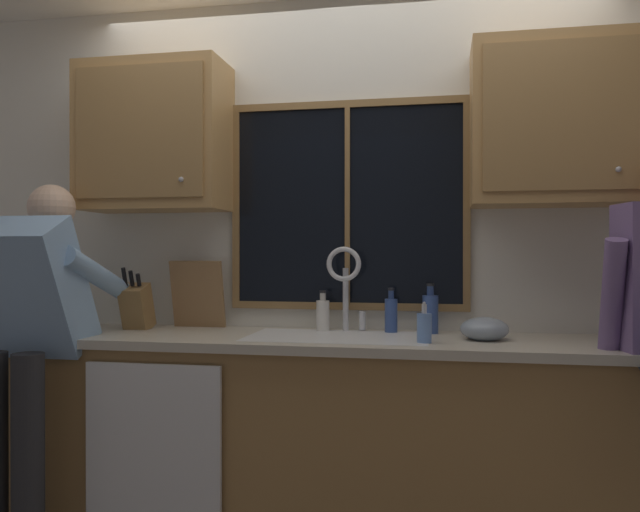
% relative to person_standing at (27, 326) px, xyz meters
% --- Properties ---
extents(back_wall, '(5.61, 0.12, 2.55)m').
position_rel_person_standing_xyz_m(back_wall, '(1.28, 0.70, 0.30)').
color(back_wall, silver).
rests_on(back_wall, floor).
extents(window_glass, '(1.10, 0.02, 0.95)m').
position_rel_person_standing_xyz_m(window_glass, '(1.30, 0.63, 0.55)').
color(window_glass, black).
extents(window_frame_top, '(1.17, 0.02, 0.04)m').
position_rel_person_standing_xyz_m(window_frame_top, '(1.30, 0.62, 1.04)').
color(window_frame_top, olive).
extents(window_frame_bottom, '(1.17, 0.02, 0.04)m').
position_rel_person_standing_xyz_m(window_frame_bottom, '(1.30, 0.62, 0.06)').
color(window_frame_bottom, olive).
extents(window_frame_left, '(0.03, 0.02, 0.95)m').
position_rel_person_standing_xyz_m(window_frame_left, '(0.73, 0.62, 0.55)').
color(window_frame_left, olive).
extents(window_frame_right, '(0.03, 0.02, 0.95)m').
position_rel_person_standing_xyz_m(window_frame_right, '(1.87, 0.62, 0.55)').
color(window_frame_right, olive).
extents(window_mullion_center, '(0.02, 0.02, 0.95)m').
position_rel_person_standing_xyz_m(window_mullion_center, '(1.30, 0.62, 0.55)').
color(window_mullion_center, olive).
extents(lower_cabinet_run, '(3.21, 0.58, 0.88)m').
position_rel_person_standing_xyz_m(lower_cabinet_run, '(1.28, 0.35, -0.54)').
color(lower_cabinet_run, '#A07744').
rests_on(lower_cabinet_run, floor).
extents(countertop, '(3.27, 0.62, 0.04)m').
position_rel_person_standing_xyz_m(countertop, '(1.28, 0.33, -0.08)').
color(countertop, beige).
rests_on(countertop, lower_cabinet_run).
extents(dishwasher_front, '(0.60, 0.02, 0.74)m').
position_rel_person_standing_xyz_m(dishwasher_front, '(0.56, 0.03, -0.52)').
color(dishwasher_front, white).
extents(upper_cabinet_left, '(0.72, 0.36, 0.72)m').
position_rel_person_standing_xyz_m(upper_cabinet_left, '(0.36, 0.47, 0.88)').
color(upper_cabinet_left, '#B2844C').
extents(upper_cabinet_right, '(0.72, 0.36, 0.72)m').
position_rel_person_standing_xyz_m(upper_cabinet_right, '(2.24, 0.47, 0.88)').
color(upper_cabinet_right, '#B2844C').
extents(sink, '(0.80, 0.46, 0.21)m').
position_rel_person_standing_xyz_m(sink, '(1.30, 0.34, -0.15)').
color(sink, silver).
rests_on(sink, lower_cabinet_run).
extents(faucet, '(0.18, 0.09, 0.40)m').
position_rel_person_standing_xyz_m(faucet, '(1.31, 0.52, 0.20)').
color(faucet, silver).
rests_on(faucet, countertop).
extents(person_standing, '(0.53, 0.66, 1.60)m').
position_rel_person_standing_xyz_m(person_standing, '(0.00, 0.00, 0.00)').
color(person_standing, '#262628').
rests_on(person_standing, floor).
extents(knife_block, '(0.12, 0.18, 0.32)m').
position_rel_person_standing_xyz_m(knife_block, '(0.29, 0.43, 0.05)').
color(knife_block, olive).
rests_on(knife_block, countertop).
extents(cutting_board, '(0.27, 0.09, 0.34)m').
position_rel_person_standing_xyz_m(cutting_board, '(0.55, 0.56, 0.11)').
color(cutting_board, '#997047').
rests_on(cutting_board, countertop).
extents(mixing_bowl, '(0.20, 0.20, 0.10)m').
position_rel_person_standing_xyz_m(mixing_bowl, '(1.93, 0.36, -0.01)').
color(mixing_bowl, '#8C99A8').
rests_on(mixing_bowl, countertop).
extents(soap_dispenser, '(0.06, 0.07, 0.17)m').
position_rel_person_standing_xyz_m(soap_dispenser, '(1.68, 0.21, 0.01)').
color(soap_dispenser, '#668CCC').
rests_on(soap_dispenser, countertop).
extents(bottle_green_glass, '(0.07, 0.07, 0.23)m').
position_rel_person_standing_xyz_m(bottle_green_glass, '(1.70, 0.54, 0.04)').
color(bottle_green_glass, '#334C8C').
rests_on(bottle_green_glass, countertop).
extents(bottle_tall_clear, '(0.06, 0.06, 0.21)m').
position_rel_person_standing_xyz_m(bottle_tall_clear, '(1.52, 0.53, 0.03)').
color(bottle_tall_clear, '#334C8C').
rests_on(bottle_tall_clear, countertop).
extents(bottle_amber_small, '(0.06, 0.06, 0.19)m').
position_rel_person_standing_xyz_m(bottle_amber_small, '(1.19, 0.53, 0.02)').
color(bottle_amber_small, silver).
rests_on(bottle_amber_small, countertop).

